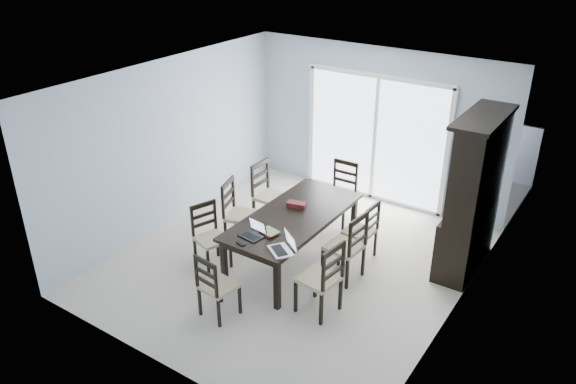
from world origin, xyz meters
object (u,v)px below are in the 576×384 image
at_px(chair_end_near, 213,281).
at_px(game_box, 297,204).
at_px(chair_right_near, 325,272).
at_px(laptop_dark, 251,233).
at_px(china_hutch, 473,197).
at_px(hot_tub, 369,146).
at_px(chair_right_far, 365,225).
at_px(laptop_silver, 280,248).
at_px(chair_right_mid, 351,240).
at_px(dining_table, 293,220).
at_px(chair_left_mid, 236,206).
at_px(chair_end_far, 342,185).
at_px(cell_phone, 241,244).
at_px(chair_left_far, 266,187).
at_px(chair_left_near, 208,229).

height_order(chair_end_near, game_box, chair_end_near).
bearing_deg(chair_right_near, laptop_dark, 97.48).
height_order(china_hutch, hot_tub, china_hutch).
distance_m(chair_right_far, laptop_silver, 1.56).
xyz_separation_m(chair_right_mid, laptop_silver, (-0.48, -0.92, 0.19)).
distance_m(dining_table, china_hutch, 2.41).
bearing_deg(chair_left_mid, chair_right_mid, 75.69).
xyz_separation_m(china_hutch, game_box, (-2.12, -1.02, -0.29)).
xyz_separation_m(china_hutch, chair_end_far, (-2.08, 0.23, -0.47)).
bearing_deg(dining_table, chair_end_near, -94.00).
relative_size(laptop_silver, cell_phone, 3.27).
relative_size(laptop_dark, hot_tub, 0.19).
bearing_deg(hot_tub, dining_table, -79.85).
xyz_separation_m(chair_left_far, chair_end_near, (0.87, -2.29, -0.09)).
bearing_deg(chair_right_near, chair_right_mid, 13.42).
height_order(chair_left_near, chair_right_mid, chair_right_mid).
relative_size(dining_table, hot_tub, 1.29).
distance_m(china_hutch, laptop_silver, 2.69).
relative_size(chair_end_far, laptop_dark, 3.55).
relative_size(chair_left_near, laptop_silver, 2.59).
bearing_deg(laptop_silver, chair_right_near, 44.17).
relative_size(laptop_silver, hot_tub, 0.24).
bearing_deg(chair_left_mid, chair_right_far, 92.94).
distance_m(chair_right_mid, chair_end_near, 1.89).
xyz_separation_m(dining_table, chair_end_far, (-0.06, 1.48, -0.07)).
height_order(chair_left_far, chair_right_mid, chair_left_far).
xyz_separation_m(chair_right_far, laptop_dark, (-0.93, -1.39, 0.25)).
relative_size(laptop_dark, game_box, 1.22).
relative_size(chair_right_near, chair_right_mid, 1.00).
bearing_deg(chair_end_near, china_hutch, 60.36).
relative_size(laptop_dark, cell_phone, 2.57).
distance_m(chair_right_mid, chair_right_far, 0.57).
bearing_deg(chair_right_far, cell_phone, 151.81).
xyz_separation_m(chair_end_near, chair_end_far, (0.05, 3.05, 0.06)).
bearing_deg(game_box, chair_left_far, 151.03).
xyz_separation_m(laptop_dark, game_box, (0.03, 1.01, -0.02)).
height_order(chair_left_near, chair_left_far, chair_left_far).
xyz_separation_m(chair_left_near, hot_tub, (0.30, 4.32, -0.13)).
bearing_deg(laptop_dark, chair_right_mid, 48.26).
height_order(chair_left_mid, laptop_dark, chair_left_mid).
xyz_separation_m(chair_left_near, chair_left_mid, (-0.03, 0.65, 0.06)).
relative_size(china_hutch, cell_phone, 17.72).
bearing_deg(chair_end_far, chair_right_near, 113.27).
height_order(dining_table, chair_right_mid, chair_right_mid).
bearing_deg(chair_left_near, laptop_silver, 101.13).
bearing_deg(laptop_dark, cell_phone, -81.50).
distance_m(chair_left_near, cell_phone, 0.91).
relative_size(chair_left_mid, hot_tub, 0.68).
bearing_deg(cell_phone, laptop_silver, 27.60).
distance_m(chair_right_far, game_box, 1.00).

